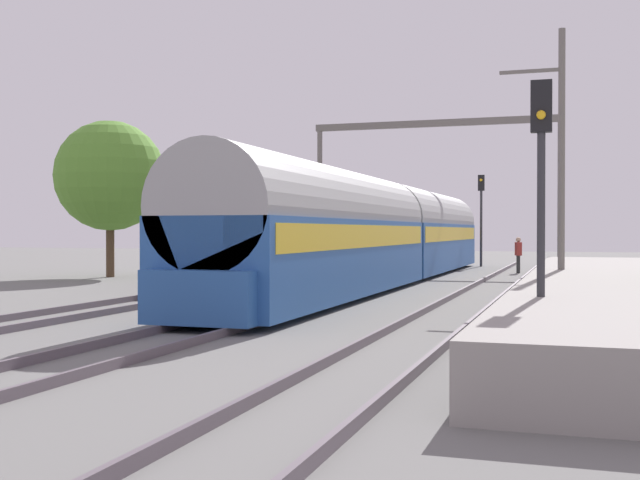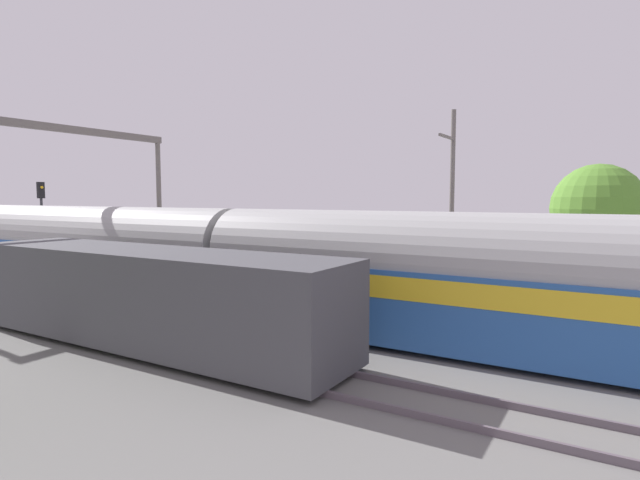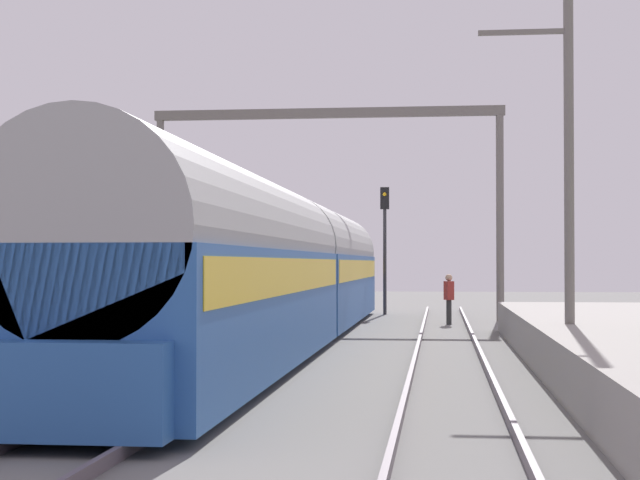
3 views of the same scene
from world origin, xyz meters
name	(u,v)px [view 3 (image 3 of 3)]	position (x,y,z in m)	size (l,w,h in m)	color
ground	(190,390)	(0.00, 0.00, 0.00)	(120.00, 120.00, 0.00)	slate
track_west	(190,385)	(0.00, 0.00, 0.08)	(1.52, 60.00, 0.16)	#5F545C
track_east	(452,389)	(4.34, 0.00, 0.08)	(1.52, 60.00, 0.16)	#5F545C
passenger_train	(283,268)	(0.00, 10.41, 1.97)	(2.93, 32.85, 3.82)	#28569E
freight_car	(119,287)	(-4.34, 9.98, 1.47)	(2.80, 13.00, 2.70)	#47474C
person_crossing	(449,295)	(4.46, 19.06, 1.03)	(0.36, 0.46, 1.73)	#2C2C2C
railway_signal_far	(385,233)	(1.92, 25.81, 3.34)	(0.36, 0.30, 5.22)	#2D2D33
catenary_gantry	(327,167)	(0.00, 21.42, 5.68)	(13.08, 0.28, 7.86)	slate
catenary_pole_east_mid	(567,162)	(6.69, 4.27, 4.15)	(1.90, 0.20, 8.00)	slate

